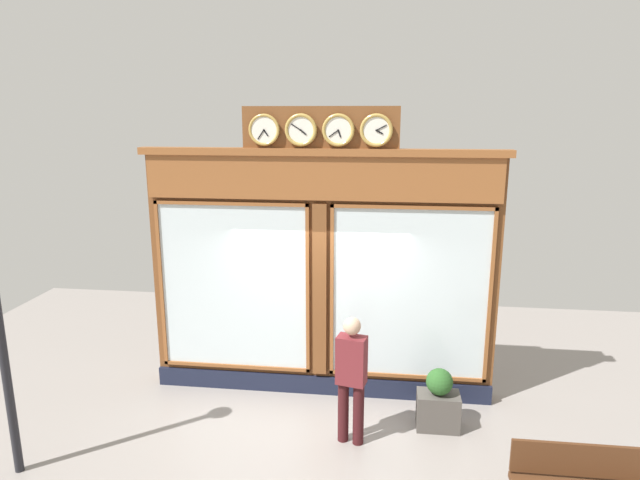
% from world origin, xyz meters
% --- Properties ---
extents(shop_facade, '(5.10, 0.42, 4.20)m').
position_xyz_m(shop_facade, '(-0.00, -0.12, 1.86)').
color(shop_facade, brown).
rests_on(shop_facade, ground_plane).
extents(pedestrian, '(0.40, 0.29, 1.69)m').
position_xyz_m(pedestrian, '(-0.54, 1.19, 0.93)').
color(pedestrian, '#3A1316').
rests_on(pedestrian, ground_plane).
extents(planter_box, '(0.56, 0.36, 0.49)m').
position_xyz_m(planter_box, '(-1.67, 0.72, 0.25)').
color(planter_box, '#4C4742').
rests_on(planter_box, ground_plane).
extents(planter_shrub, '(0.35, 0.35, 0.35)m').
position_xyz_m(planter_shrub, '(-1.67, 0.72, 0.67)').
color(planter_shrub, '#285623').
rests_on(planter_shrub, planter_box).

